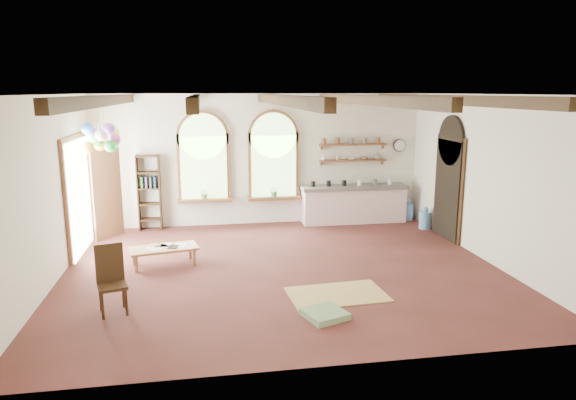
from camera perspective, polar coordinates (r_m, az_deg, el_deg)
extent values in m
plane|color=#5A2625|center=(9.66, -0.53, -7.69)|extent=(8.00, 8.00, 0.00)
cube|color=brown|center=(12.56, -9.34, 3.58)|extent=(1.24, 0.08, 1.64)
cylinder|color=brown|center=(12.47, -9.46, 6.99)|extent=(1.24, 0.08, 1.24)
cube|color=#92BC71|center=(12.52, -9.34, 3.55)|extent=(1.10, 0.04, 1.50)
cube|color=brown|center=(12.60, -9.22, -0.04)|extent=(1.30, 0.28, 0.08)
cube|color=brown|center=(12.67, -1.62, 3.81)|extent=(1.24, 0.08, 1.64)
cylinder|color=brown|center=(12.59, -1.64, 7.19)|extent=(1.24, 0.08, 1.24)
cube|color=#92BC71|center=(12.63, -1.59, 3.78)|extent=(1.10, 0.04, 1.50)
cube|color=brown|center=(12.72, -1.54, 0.23)|extent=(1.30, 0.28, 0.08)
cube|color=brown|center=(11.28, -22.30, 0.34)|extent=(0.10, 1.90, 2.50)
cube|color=black|center=(11.97, 17.32, 1.08)|extent=(0.10, 1.30, 2.40)
cube|color=beige|center=(13.04, 7.29, -0.60)|extent=(2.60, 0.55, 0.86)
cube|color=slate|center=(12.95, 7.35, 1.43)|extent=(2.68, 0.62, 0.08)
cube|color=brown|center=(13.02, 7.19, 4.38)|extent=(1.70, 0.24, 0.04)
cube|color=brown|center=(12.97, 7.24, 6.13)|extent=(1.70, 0.24, 0.04)
cylinder|color=black|center=(13.45, 12.29, 5.95)|extent=(0.32, 0.04, 0.32)
cube|color=#3A2712|center=(12.62, -16.30, 0.76)|extent=(0.03, 0.32, 1.80)
cube|color=#3A2712|center=(12.57, -14.04, 0.84)|extent=(0.03, 0.32, 1.80)
cube|color=tan|center=(10.05, -13.62, -5.25)|extent=(1.34, 0.82, 0.05)
cube|color=tan|center=(9.86, -16.50, -6.82)|extent=(0.06, 0.06, 0.31)
cube|color=tan|center=(9.99, -10.35, -6.26)|extent=(0.06, 0.06, 0.31)
cube|color=tan|center=(10.25, -16.71, -6.12)|extent=(0.06, 0.06, 0.31)
cube|color=tan|center=(10.37, -10.80, -5.60)|extent=(0.06, 0.06, 0.31)
cube|color=#3A2712|center=(8.13, -18.95, -9.04)|extent=(0.50, 0.50, 0.05)
cube|color=#3A2712|center=(8.20, -19.23, -6.62)|extent=(0.40, 0.15, 0.60)
cube|color=tan|center=(8.55, 5.47, -10.39)|extent=(1.64, 1.08, 0.02)
cube|color=#6F8B60|center=(7.74, 4.10, -12.53)|extent=(0.72, 0.72, 0.10)
cylinder|color=#5E92CA|center=(13.58, 13.14, -1.26)|extent=(0.28, 0.28, 0.43)
sphere|color=#5E92CA|center=(13.52, 13.19, -0.19)|extent=(0.15, 0.15, 0.15)
cylinder|color=#5E92CA|center=(12.80, 14.96, -2.17)|extent=(0.28, 0.28, 0.42)
sphere|color=#5E92CA|center=(12.74, 15.02, -1.06)|extent=(0.15, 0.15, 0.15)
cylinder|color=silver|center=(11.01, -20.12, 8.78)|extent=(0.01, 0.01, 0.85)
sphere|color=green|center=(11.02, -18.98, 5.70)|extent=(0.24, 0.24, 0.24)
sphere|color=#DA48BA|center=(11.12, -18.68, 6.40)|extent=(0.24, 0.24, 0.24)
sphere|color=#CAE530|center=(11.28, -18.80, 7.07)|extent=(0.24, 0.24, 0.24)
sphere|color=white|center=(11.19, -19.78, 7.59)|extent=(0.24, 0.24, 0.24)
sphere|color=yellow|center=(11.30, -20.17, 5.76)|extent=(0.24, 0.24, 0.24)
sphere|color=#49AA69|center=(11.30, -21.04, 6.31)|extent=(0.24, 0.24, 0.24)
sphere|color=#A357B8|center=(11.10, -20.84, 6.86)|extent=(0.24, 0.24, 0.24)
sphere|color=#357AE1|center=(11.00, -21.38, 7.41)|extent=(0.24, 0.24, 0.24)
sphere|color=gold|center=(10.87, -21.40, 5.45)|extent=(0.24, 0.24, 0.24)
sphere|color=#5FBB42|center=(10.89, -20.41, 6.17)|extent=(0.24, 0.24, 0.24)
sphere|color=#FFCFBB|center=(10.77, -20.03, 6.78)|extent=(0.24, 0.24, 0.24)
sphere|color=#8D52C0|center=(10.72, -19.24, 7.46)|extent=(0.24, 0.24, 0.24)
sphere|color=green|center=(10.95, -19.14, 5.65)|extent=(0.24, 0.24, 0.24)
imported|color=olive|center=(10.16, -14.95, -4.95)|extent=(0.26, 0.28, 0.02)
cube|color=black|center=(10.01, -12.63, -5.10)|extent=(0.22, 0.27, 0.01)
imported|color=#598C4C|center=(12.54, -9.25, 0.79)|extent=(0.27, 0.23, 0.30)
imported|color=#598C4C|center=(12.65, -1.53, 1.04)|extent=(0.27, 0.23, 0.30)
imported|color=white|center=(12.82, 3.98, 4.64)|extent=(0.12, 0.10, 0.10)
imported|color=beige|center=(12.90, 5.49, 4.65)|extent=(0.10, 0.10, 0.09)
imported|color=beige|center=(13.00, 6.99, 4.58)|extent=(0.22, 0.22, 0.05)
imported|color=#8C664C|center=(13.10, 8.46, 4.62)|extent=(0.20, 0.20, 0.06)
imported|color=slate|center=(13.20, 9.92, 4.91)|extent=(0.18, 0.18, 0.19)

